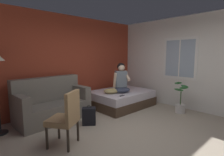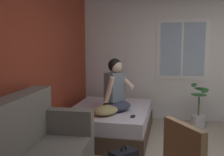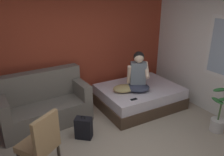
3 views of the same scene
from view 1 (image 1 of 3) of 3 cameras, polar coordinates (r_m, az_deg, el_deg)
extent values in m
plane|color=tan|center=(3.62, 7.53, -18.63)|extent=(40.00, 40.00, 0.00)
cube|color=#993823|center=(5.26, -14.33, 4.72)|extent=(10.04, 0.16, 2.70)
cube|color=silver|center=(5.52, 25.32, 4.35)|extent=(0.16, 6.37, 2.70)
cube|color=white|center=(5.59, 21.22, 5.98)|extent=(0.02, 1.04, 1.24)
cube|color=#9EB2C6|center=(5.58, 21.15, 5.98)|extent=(0.01, 0.88, 1.08)
cube|color=white|center=(5.58, 21.15, 5.98)|extent=(0.01, 0.04, 1.08)
cube|color=#4C3828|center=(5.53, 3.02, -7.75)|extent=(1.82, 1.38, 0.26)
cube|color=silver|center=(5.47, 3.04, -5.33)|extent=(1.77, 1.34, 0.22)
cube|color=slate|center=(4.57, -18.42, -10.32)|extent=(1.75, 0.91, 0.44)
cube|color=slate|center=(4.70, -20.43, -3.36)|extent=(1.71, 0.35, 0.60)
cube|color=slate|center=(4.18, -27.92, -7.09)|extent=(0.23, 0.81, 0.32)
cube|color=slate|center=(4.86, -10.68, -4.34)|extent=(0.23, 0.81, 0.32)
cylinder|color=#382D23|center=(3.61, -16.97, -15.49)|extent=(0.04, 0.04, 0.40)
cylinder|color=#382D23|center=(3.31, -20.50, -17.87)|extent=(0.04, 0.04, 0.40)
cylinder|color=#382D23|center=(3.44, -11.07, -16.47)|extent=(0.04, 0.04, 0.40)
cylinder|color=#382D23|center=(3.13, -14.15, -19.18)|extent=(0.04, 0.04, 0.40)
cube|color=#9E7A51|center=(3.27, -15.83, -13.22)|extent=(0.64, 0.64, 0.10)
cube|color=#9E7A51|center=(3.09, -12.74, -8.68)|extent=(0.41, 0.31, 0.48)
ellipsoid|color=#383D51|center=(5.21, 3.03, -3.85)|extent=(0.67, 0.64, 0.16)
cube|color=slate|center=(5.19, 2.92, -0.30)|extent=(0.39, 0.33, 0.48)
cylinder|color=beige|center=(5.09, 0.94, -0.68)|extent=(0.17, 0.22, 0.44)
cylinder|color=beige|center=(5.16, 5.00, 0.74)|extent=(0.25, 0.37, 0.29)
sphere|color=beige|center=(5.14, 3.02, 3.48)|extent=(0.21, 0.21, 0.21)
ellipsoid|color=black|center=(5.16, 2.95, 3.66)|extent=(0.30, 0.30, 0.23)
cube|color=black|center=(4.13, -7.51, -12.23)|extent=(0.35, 0.33, 0.40)
cube|color=black|center=(4.26, -7.38, -12.84)|extent=(0.22, 0.19, 0.18)
torus|color=black|center=(4.06, -7.56, -9.37)|extent=(0.08, 0.07, 0.09)
ellipsoid|color=tan|center=(5.10, -0.14, -4.21)|extent=(0.55, 0.46, 0.14)
cube|color=black|center=(4.78, 3.13, -5.81)|extent=(0.14, 0.07, 0.01)
cylinder|color=black|center=(4.37, -32.58, -14.85)|extent=(0.28, 0.28, 0.03)
cylinder|color=silver|center=(5.24, 21.34, -9.27)|extent=(0.26, 0.26, 0.24)
cylinder|color=#426033|center=(5.16, 21.51, -6.08)|extent=(0.03, 0.03, 0.36)
ellipsoid|color=#2D6B33|center=(5.03, 20.94, -3.60)|extent=(0.15, 0.29, 0.06)
ellipsoid|color=#2D6B33|center=(5.16, 22.61, -2.51)|extent=(0.22, 0.29, 0.06)
ellipsoid|color=#2D6B33|center=(5.15, 20.82, -1.54)|extent=(0.29, 0.15, 0.06)
ellipsoid|color=#2D6B33|center=(5.03, 22.40, -2.98)|extent=(0.30, 0.21, 0.06)
camera|label=2|loc=(2.75, -54.50, 4.12)|focal=42.00mm
camera|label=3|loc=(1.36, 53.62, 44.54)|focal=35.00mm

